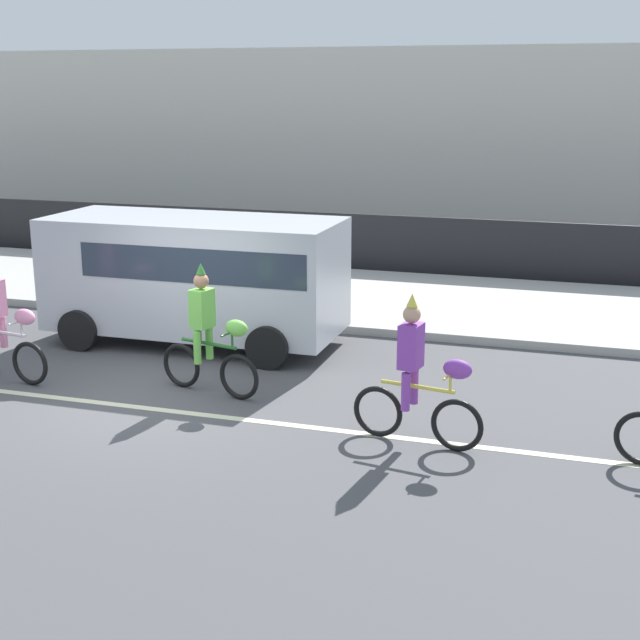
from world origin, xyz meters
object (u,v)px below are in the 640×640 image
Objects in this scene: parade_cyclist_pink at (1,327)px; parade_cyclist_lime at (209,338)px; parade_cyclist_purple at (419,380)px; parked_van_silver at (198,271)px.

parade_cyclist_lime is at bearing 6.90° from parade_cyclist_pink.
parade_cyclist_pink and parade_cyclist_purple have the same top height.
parade_cyclist_lime is 1.00× the size of parade_cyclist_purple.
parade_cyclist_pink is at bearing -125.96° from parked_van_silver.
parade_cyclist_lime is at bearing -62.06° from parked_van_silver.
parade_cyclist_lime is at bearing 163.39° from parade_cyclist_purple.
parade_cyclist_lime is 0.38× the size of parked_van_silver.
parade_cyclist_lime is 2.69m from parked_van_silver.
parade_cyclist_pink is 3.41m from parked_van_silver.
parked_van_silver is at bearing 117.94° from parade_cyclist_lime.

